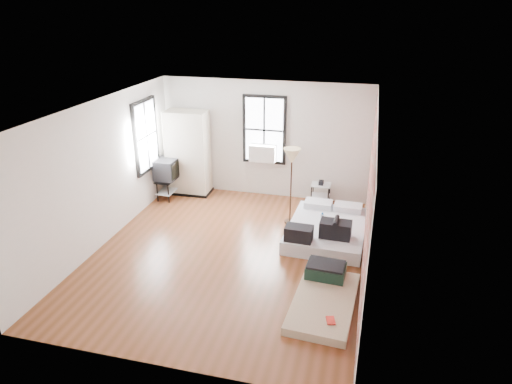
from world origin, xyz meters
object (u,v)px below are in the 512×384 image
(mattress_bare, at_px, (324,294))
(tv_stand, at_px, (167,171))
(mattress_main, at_px, (327,229))
(wardrobe, at_px, (188,153))
(side_table, at_px, (321,189))
(floor_lamp, at_px, (292,160))

(mattress_bare, distance_m, tv_stand, 5.30)
(mattress_main, height_order, wardrobe, wardrobe)
(mattress_main, bearing_deg, tv_stand, 167.22)
(mattress_main, distance_m, tv_stand, 4.13)
(tv_stand, bearing_deg, mattress_main, -14.10)
(mattress_main, relative_size, tv_stand, 2.15)
(wardrobe, distance_m, side_table, 3.32)
(mattress_main, relative_size, side_table, 3.57)
(mattress_main, relative_size, wardrobe, 1.02)
(wardrobe, height_order, floor_lamp, wardrobe)
(mattress_main, xyz_separation_m, side_table, (-0.32, 1.59, 0.21))
(mattress_main, height_order, mattress_bare, mattress_main)
(mattress_bare, distance_m, wardrobe, 5.35)
(floor_lamp, bearing_deg, tv_stand, 169.00)
(side_table, distance_m, tv_stand, 3.69)
(wardrobe, xyz_separation_m, tv_stand, (-0.39, -0.44, -0.33))
(floor_lamp, height_order, tv_stand, floor_lamp)
(side_table, height_order, tv_stand, tv_stand)
(side_table, bearing_deg, mattress_main, -78.69)
(floor_lamp, bearing_deg, side_table, 64.98)
(side_table, xyz_separation_m, tv_stand, (-3.64, -0.51, 0.31))
(floor_lamp, bearing_deg, mattress_main, -29.19)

